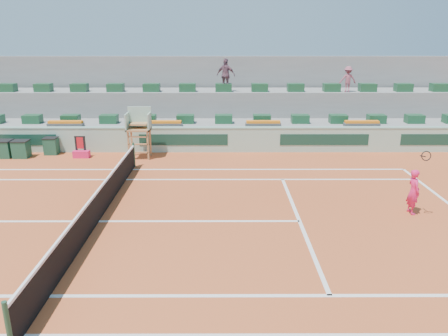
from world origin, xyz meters
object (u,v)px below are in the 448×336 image
at_px(umpire_chair, 139,126).
at_px(drink_cooler_a, 51,146).
at_px(player_bag, 82,154).
at_px(tennis_player, 414,191).

xyz_separation_m(umpire_chair, drink_cooler_a, (-4.47, 0.54, -1.12)).
height_order(umpire_chair, drink_cooler_a, umpire_chair).
bearing_deg(player_bag, tennis_player, -27.43).
relative_size(player_bag, drink_cooler_a, 0.91).
distance_m(player_bag, tennis_player, 14.69).
xyz_separation_m(drink_cooler_a, tennis_player, (14.68, -7.39, 0.35)).
height_order(player_bag, tennis_player, tennis_player).
bearing_deg(drink_cooler_a, umpire_chair, -6.91).
bearing_deg(player_bag, drink_cooler_a, 159.38).
bearing_deg(drink_cooler_a, player_bag, -20.62).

